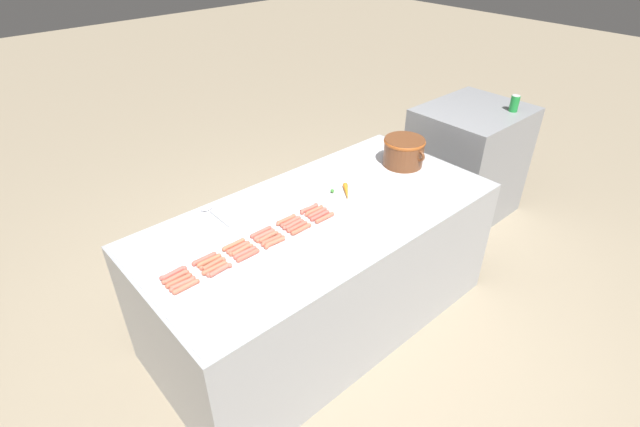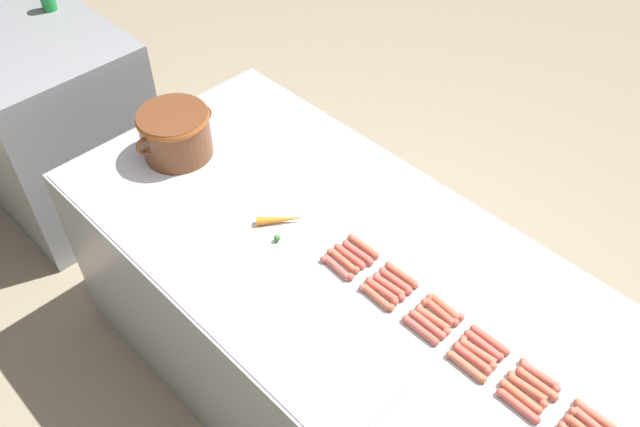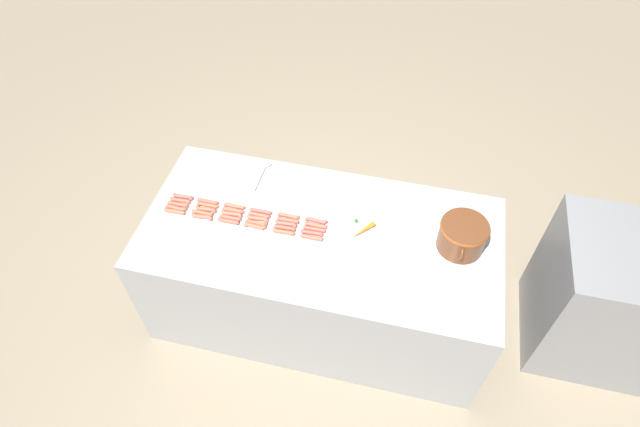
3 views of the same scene
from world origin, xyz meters
name	(u,v)px [view 1 (image 1 of 3)]	position (x,y,z in m)	size (l,w,h in m)	color
ground_plane	(321,317)	(0.00, 0.00, 0.00)	(20.00, 20.00, 0.00)	gray
griddle_counter	(321,269)	(0.00, 0.00, 0.41)	(1.01, 2.09, 0.83)	#9EA0A5
back_cabinet	(466,162)	(-0.17, 1.77, 0.47)	(0.70, 0.84, 0.94)	gray
hot_dog_0	(173,273)	(-0.06, -0.87, 0.84)	(0.03, 0.13, 0.02)	#C45B51
hot_dog_1	(204,259)	(-0.05, -0.71, 0.84)	(0.03, 0.13, 0.02)	#CA5A4C
hot_dog_2	(234,245)	(-0.06, -0.54, 0.84)	(0.03, 0.13, 0.02)	#CD6849
hot_dog_3	(261,232)	(-0.05, -0.38, 0.84)	(0.02, 0.14, 0.02)	#C3594B
hot_dog_4	(286,220)	(-0.05, -0.21, 0.84)	(0.03, 0.13, 0.02)	#CA6248
hot_dog_5	(309,209)	(-0.06, -0.04, 0.84)	(0.03, 0.13, 0.02)	#C95E50
hot_dog_6	(175,277)	(-0.02, -0.88, 0.84)	(0.03, 0.13, 0.02)	#C8634D
hot_dog_7	(209,261)	(-0.03, -0.70, 0.84)	(0.03, 0.13, 0.02)	#C26747
hot_dog_8	(238,247)	(-0.02, -0.54, 0.84)	(0.03, 0.13, 0.02)	#C85E4A
hot_dog_9	(264,235)	(-0.02, -0.38, 0.84)	(0.03, 0.14, 0.02)	#C46151
hot_dog_10	(291,222)	(-0.02, -0.20, 0.84)	(0.03, 0.13, 0.02)	#C65C4C
hot_dog_11	(314,211)	(-0.02, -0.03, 0.84)	(0.03, 0.13, 0.02)	#C56249
hot_dog_12	(179,281)	(0.01, -0.88, 0.84)	(0.03, 0.13, 0.02)	#CB6147
hot_dog_13	(213,264)	(0.01, -0.70, 0.84)	(0.03, 0.13, 0.02)	#CC6349
hot_dog_14	(241,250)	(0.01, -0.54, 0.84)	(0.03, 0.13, 0.02)	#CA674C
hot_dog_15	(267,237)	(0.01, -0.38, 0.84)	(0.03, 0.13, 0.02)	#C9654C
hot_dog_16	(293,224)	(0.01, -0.20, 0.84)	(0.03, 0.13, 0.02)	#CA5F50
hot_dog_17	(317,213)	(0.01, -0.03, 0.84)	(0.03, 0.14, 0.02)	#CE5C4D
hot_dog_18	(182,284)	(0.04, -0.88, 0.84)	(0.03, 0.13, 0.02)	#C06350
hot_dog_19	(214,268)	(0.04, -0.71, 0.84)	(0.03, 0.14, 0.02)	#C1654A
hot_dog_20	(245,253)	(0.04, -0.54, 0.84)	(0.03, 0.14, 0.02)	#C55E50
hot_dog_21	(271,240)	(0.04, -0.38, 0.84)	(0.03, 0.13, 0.02)	#BF5C47
hot_dog_22	(297,227)	(0.04, -0.20, 0.84)	(0.03, 0.13, 0.02)	#CD5C4A
hot_dog_23	(320,216)	(0.04, -0.04, 0.84)	(0.03, 0.13, 0.02)	#C3594E
hot_dog_24	(186,287)	(0.07, -0.87, 0.84)	(0.03, 0.14, 0.02)	#C8654C
hot_dog_25	(219,270)	(0.07, -0.70, 0.84)	(0.03, 0.13, 0.02)	#C56251
hot_dog_26	(248,255)	(0.06, -0.54, 0.84)	(0.02, 0.14, 0.02)	#C55B48
hot_dog_27	(275,242)	(0.07, -0.37, 0.84)	(0.03, 0.13, 0.02)	#CB644A
hot_dog_28	(301,229)	(0.07, -0.20, 0.84)	(0.03, 0.13, 0.02)	#C06148
hot_dog_29	(325,218)	(0.07, -0.04, 0.84)	(0.02, 0.14, 0.02)	#C5624A
bean_pot	(404,150)	(-0.07, 0.79, 0.93)	(0.34, 0.27, 0.18)	brown
serving_spoon	(211,212)	(-0.41, -0.47, 0.84)	(0.27, 0.07, 0.02)	#B7B7BC
carrot	(346,192)	(-0.05, 0.24, 0.84)	(0.15, 0.13, 0.03)	orange
soda_can	(515,103)	(0.05, 1.94, 1.00)	(0.07, 0.07, 0.13)	#1E8C38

